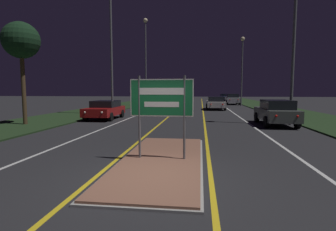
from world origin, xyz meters
name	(u,v)px	position (x,y,z in m)	size (l,w,h in m)	color
ground_plane	(152,179)	(0.00, 0.00, 0.00)	(160.00, 160.00, 0.00)	#232326
median_island	(162,160)	(0.00, 1.57, 0.04)	(2.41, 6.50, 0.10)	#999993
verge_left	(97,110)	(-9.50, 20.00, 0.04)	(5.00, 100.00, 0.08)	#1E3319
verge_right	(289,112)	(9.50, 20.00, 0.04)	(5.00, 100.00, 0.08)	#1E3319
centre_line_yellow_left	(179,108)	(-1.40, 25.00, 0.00)	(0.12, 70.00, 0.01)	gold
centre_line_yellow_right	(203,108)	(1.40, 25.00, 0.00)	(0.12, 70.00, 0.01)	gold
lane_line_white_left	(156,108)	(-4.20, 25.00, 0.00)	(0.12, 70.00, 0.01)	silver
lane_line_white_right	(227,108)	(4.20, 25.00, 0.00)	(0.12, 70.00, 0.01)	silver
edge_line_white_left	(132,108)	(-7.20, 25.00, 0.00)	(0.10, 70.00, 0.01)	silver
edge_line_white_right	(254,109)	(7.20, 25.00, 0.00)	(0.10, 70.00, 0.01)	silver
highway_sign	(162,101)	(0.00, 1.57, 1.79)	(1.85, 0.07, 2.44)	#56565B
streetlight_left_near	(111,29)	(-6.30, 15.47, 7.18)	(0.56, 0.56, 11.06)	#56565B
streetlight_left_far	(146,49)	(-6.13, 28.50, 7.50)	(0.58, 0.58, 11.45)	#56565B
streetlight_right_near	(295,15)	(6.60, 10.74, 6.54)	(0.59, 0.59, 9.63)	#56565B
streetlight_right_far	(242,61)	(6.53, 30.06, 5.91)	(0.54, 0.54, 9.07)	#56565B
car_receding_0	(276,112)	(5.66, 10.44, 0.80)	(1.88, 4.26, 1.53)	#4C514C
car_receding_1	(216,103)	(2.77, 23.09, 0.74)	(2.02, 4.70, 1.41)	silver
car_receding_2	(232,99)	(5.79, 33.80, 0.83)	(1.96, 4.48, 1.58)	#B7B7BC
car_receding_3	(224,97)	(5.80, 46.71, 0.74)	(1.99, 4.64, 1.41)	navy
car_approaching_0	(105,109)	(-5.84, 12.47, 0.71)	(2.01, 4.19, 1.34)	maroon
roadside_palm_left	(21,41)	(-9.33, 8.46, 4.95)	(2.11, 2.11, 6.00)	#4C3823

